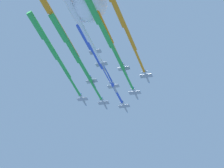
% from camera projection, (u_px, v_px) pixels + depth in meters
% --- Properties ---
extents(jet_lead, '(67.31, 31.39, 4.47)m').
position_uv_depth(jet_lead, '(96.00, 56.00, 185.09)').
color(jet_lead, '#9EA3AD').
extents(jet_port_inner, '(70.22, 32.31, 4.53)m').
position_uv_depth(jet_port_inner, '(72.00, 49.00, 181.06)').
color(jet_port_inner, '#9EA3AD').
extents(jet_starboard_inner, '(73.55, 33.16, 4.54)m').
position_uv_depth(jet_starboard_inner, '(105.00, 32.00, 173.77)').
color(jet_starboard_inner, '#9EA3AD').
extents(jet_port_mid, '(71.65, 32.17, 4.50)m').
position_uv_depth(jet_port_mid, '(82.00, 27.00, 174.30)').
color(jet_port_mid, '#9EA3AD').
extents(jet_starboard_mid, '(67.83, 30.49, 4.56)m').
position_uv_depth(jet_starboard_mid, '(50.00, 46.00, 179.35)').
color(jet_starboard_mid, '#9EA3AD').
extents(jet_port_outer, '(73.39, 32.16, 4.56)m').
position_uv_depth(jet_port_outer, '(117.00, 11.00, 166.85)').
color(jet_port_outer, '#9EA3AD').
extents(jet_starboard_outer, '(70.89, 33.03, 4.51)m').
position_uv_depth(jet_starboard_outer, '(56.00, 22.00, 172.95)').
color(jet_starboard_outer, '#9EA3AD').
extents(jet_trail_port, '(70.71, 30.97, 4.56)m').
position_uv_depth(jet_trail_port, '(94.00, 6.00, 168.33)').
color(jet_trail_port, '#9EA3AD').
extents(jet_trail_starboard, '(63.23, 29.34, 4.54)m').
position_uv_depth(jet_trail_starboard, '(71.00, 8.00, 168.10)').
color(jet_trail_starboard, '#9EA3AD').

